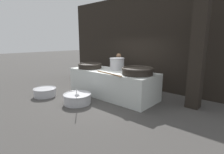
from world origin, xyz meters
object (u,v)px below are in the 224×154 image
object	(u,v)px
cook	(118,69)
stock_pot	(117,64)
giant_wok_near	(90,66)
prep_bowl_vegetables	(77,98)
giant_wok_far	(138,71)
prep_bowl_meat	(45,92)

from	to	relation	value
cook	stock_pot	bearing A→B (deg)	127.85
giant_wok_near	prep_bowl_vegetables	distance (m)	1.86
giant_wok_near	giant_wok_far	xyz separation A→B (m)	(2.35, 0.16, 0.02)
cook	prep_bowl_meat	bearing A→B (deg)	66.81
giant_wok_near	prep_bowl_meat	size ratio (longest dim) A/B	1.15
giant_wok_far	prep_bowl_vegetables	size ratio (longest dim) A/B	1.01
giant_wok_far	cook	xyz separation A→B (m)	(-1.81, 1.13, -0.29)
giant_wok_near	giant_wok_far	distance (m)	2.35
cook	prep_bowl_meat	size ratio (longest dim) A/B	1.82
cook	giant_wok_near	bearing A→B (deg)	68.92
prep_bowl_vegetables	giant_wok_near	bearing A→B (deg)	121.38
cook	prep_bowl_vegetables	distance (m)	2.76
prep_bowl_meat	giant_wok_far	bearing A→B (deg)	30.39
giant_wok_near	giant_wok_far	world-z (taller)	giant_wok_far
giant_wok_far	prep_bowl_vegetables	world-z (taller)	giant_wok_far
giant_wok_near	cook	xyz separation A→B (m)	(0.54, 1.29, -0.27)
cook	prep_bowl_vegetables	bearing A→B (deg)	97.90
prep_bowl_meat	giant_wok_near	bearing A→B (deg)	63.62
stock_pot	cook	world-z (taller)	cook
giant_wok_far	stock_pot	xyz separation A→B (m)	(-1.20, 0.31, 0.12)
cook	prep_bowl_meat	world-z (taller)	cook
stock_pot	cook	xyz separation A→B (m)	(-0.60, 0.82, -0.41)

